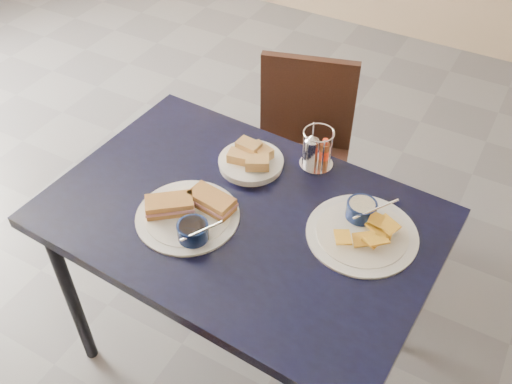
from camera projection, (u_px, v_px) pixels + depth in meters
The scene contains 7 objects.
ground at pixel (224, 288), 2.44m from camera, with size 6.00×6.00×0.00m, color #57575C.
dining_table at pixel (241, 229), 1.76m from camera, with size 1.20×0.83×0.75m.
chair_far at pixel (307, 145), 2.38m from camera, with size 0.48×0.48×0.83m.
sandwich_plate at pixel (190, 213), 1.68m from camera, with size 0.32×0.31×0.12m.
plantain_plate at pixel (363, 227), 1.65m from camera, with size 0.32×0.32×0.12m.
bread_basket at pixel (251, 160), 1.85m from camera, with size 0.21×0.21×0.07m.
condiment_caddy at pixel (316, 151), 1.84m from camera, with size 0.11×0.11×0.14m.
Camera 1 is at (0.84, -1.23, 1.98)m, focal length 40.00 mm.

